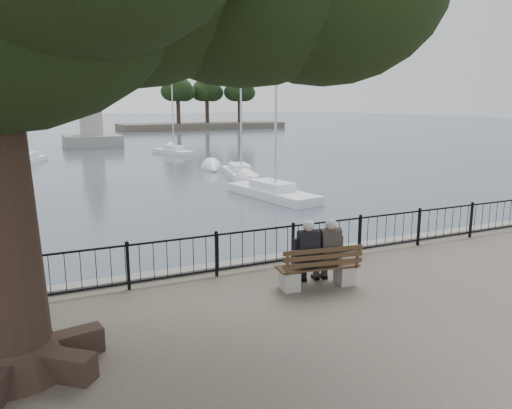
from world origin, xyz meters
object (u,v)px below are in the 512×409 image
bench (318,272)px  lion_monument (91,127)px  person_right (327,254)px  person_left (305,256)px

bench → lion_monument: bearing=88.6°
bench → person_right: bearing=15.7°
bench → person_left: (-0.25, 0.14, 0.36)m
bench → person_right: person_right is taller
person_right → lion_monument: (0.98, 48.93, 0.47)m
lion_monument → person_right: bearing=-91.2°
person_right → bench: bearing=-164.3°
bench → lion_monument: 49.03m
bench → person_left: 0.46m
bench → lion_monument: lion_monument is taller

